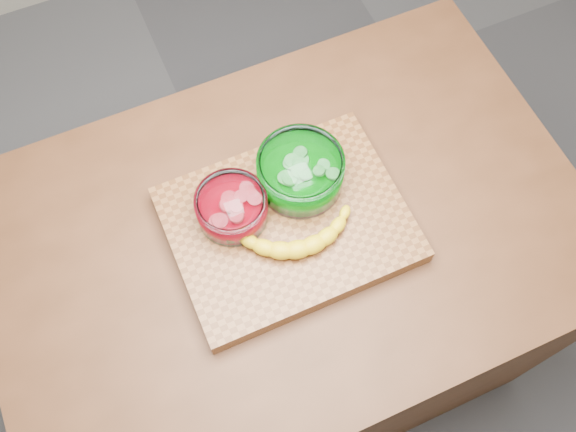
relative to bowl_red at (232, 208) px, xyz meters
name	(u,v)px	position (x,y,z in m)	size (l,w,h in m)	color
ground	(288,342)	(0.09, -0.05, -0.97)	(3.50, 3.50, 0.00)	#4F4F53
counter	(288,299)	(0.09, -0.05, -0.52)	(1.20, 0.80, 0.90)	#4E2B17
cutting_board	(288,225)	(0.09, -0.05, -0.05)	(0.45, 0.35, 0.04)	brown
bowl_red	(232,208)	(0.00, 0.00, 0.00)	(0.14, 0.14, 0.06)	white
bowl_green	(300,172)	(0.15, 0.01, 0.01)	(0.17, 0.17, 0.08)	white
banana	(295,230)	(0.09, -0.08, -0.01)	(0.26, 0.14, 0.04)	gold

